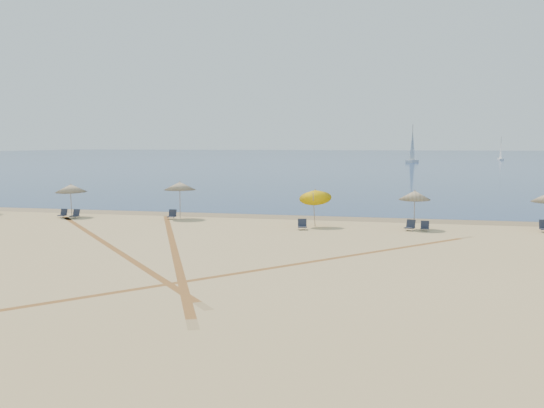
{
  "coord_description": "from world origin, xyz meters",
  "views": [
    {
      "loc": [
        9.32,
        -19.31,
        5.27
      ],
      "look_at": [
        0.0,
        20.0,
        1.3
      ],
      "focal_mm": 41.27,
      "sensor_mm": 36.0,
      "label": 1
    }
  ],
  "objects_px": {
    "chair_2": "(75,214)",
    "chair_4": "(302,225)",
    "chair_1": "(63,214)",
    "chair_3": "(172,215)",
    "chair_6": "(425,227)",
    "umbrella_1": "(71,188)",
    "umbrella_4": "(415,195)",
    "sailboat_1": "(412,151)",
    "sailboat_0": "(501,153)",
    "umbrella_2": "(180,186)",
    "chair_5": "(410,226)",
    "umbrella_3": "(315,194)"
  },
  "relations": [
    {
      "from": "umbrella_4",
      "to": "chair_3",
      "type": "xyz_separation_m",
      "value": [
        -16.42,
        1.29,
        -1.79
      ]
    },
    {
      "from": "umbrella_4",
      "to": "chair_3",
      "type": "distance_m",
      "value": 16.56
    },
    {
      "from": "chair_4",
      "to": "chair_3",
      "type": "bearing_deg",
      "value": 148.91
    },
    {
      "from": "umbrella_1",
      "to": "umbrella_4",
      "type": "distance_m",
      "value": 23.94
    },
    {
      "from": "umbrella_4",
      "to": "chair_1",
      "type": "relative_size",
      "value": 3.98
    },
    {
      "from": "chair_2",
      "to": "chair_3",
      "type": "relative_size",
      "value": 1.01
    },
    {
      "from": "chair_2",
      "to": "sailboat_0",
      "type": "height_order",
      "value": "sailboat_0"
    },
    {
      "from": "chair_6",
      "to": "umbrella_1",
      "type": "bearing_deg",
      "value": 178.59
    },
    {
      "from": "chair_2",
      "to": "chair_3",
      "type": "xyz_separation_m",
      "value": [
        6.73,
        1.26,
        0.01
      ]
    },
    {
      "from": "sailboat_0",
      "to": "umbrella_1",
      "type": "bearing_deg",
      "value": -109.12
    },
    {
      "from": "chair_4",
      "to": "chair_2",
      "type": "bearing_deg",
      "value": 160.28
    },
    {
      "from": "chair_1",
      "to": "sailboat_0",
      "type": "height_order",
      "value": "sailboat_0"
    },
    {
      "from": "umbrella_1",
      "to": "umbrella_3",
      "type": "xyz_separation_m",
      "value": [
        17.82,
        -1.2,
        0.02
      ]
    },
    {
      "from": "umbrella_2",
      "to": "umbrella_3",
      "type": "relative_size",
      "value": 0.97
    },
    {
      "from": "sailboat_1",
      "to": "chair_6",
      "type": "bearing_deg",
      "value": -73.78
    },
    {
      "from": "chair_1",
      "to": "chair_4",
      "type": "bearing_deg",
      "value": -4.91
    },
    {
      "from": "umbrella_2",
      "to": "chair_4",
      "type": "distance_m",
      "value": 10.21
    },
    {
      "from": "chair_1",
      "to": "chair_2",
      "type": "relative_size",
      "value": 0.9
    },
    {
      "from": "chair_3",
      "to": "chair_4",
      "type": "distance_m",
      "value": 10.29
    },
    {
      "from": "umbrella_4",
      "to": "chair_2",
      "type": "relative_size",
      "value": 3.58
    },
    {
      "from": "umbrella_3",
      "to": "chair_5",
      "type": "xyz_separation_m",
      "value": [
        5.88,
        -0.48,
        -1.77
      ]
    },
    {
      "from": "umbrella_3",
      "to": "umbrella_4",
      "type": "xyz_separation_m",
      "value": [
        6.11,
        0.34,
        0.02
      ]
    },
    {
      "from": "chair_1",
      "to": "chair_3",
      "type": "height_order",
      "value": "chair_3"
    },
    {
      "from": "chair_3",
      "to": "sailboat_0",
      "type": "height_order",
      "value": "sailboat_0"
    },
    {
      "from": "chair_6",
      "to": "sailboat_0",
      "type": "xyz_separation_m",
      "value": [
        23.46,
        163.22,
        1.88
      ]
    },
    {
      "from": "chair_6",
      "to": "sailboat_0",
      "type": "bearing_deg",
      "value": 84.21
    },
    {
      "from": "umbrella_2",
      "to": "chair_2",
      "type": "relative_size",
      "value": 3.87
    },
    {
      "from": "umbrella_4",
      "to": "chair_5",
      "type": "distance_m",
      "value": 1.98
    },
    {
      "from": "sailboat_0",
      "to": "sailboat_1",
      "type": "distance_m",
      "value": 40.0
    },
    {
      "from": "chair_2",
      "to": "chair_6",
      "type": "relative_size",
      "value": 1.13
    },
    {
      "from": "umbrella_1",
      "to": "chair_3",
      "type": "relative_size",
      "value": 3.57
    },
    {
      "from": "chair_2",
      "to": "chair_4",
      "type": "xyz_separation_m",
      "value": [
        16.52,
        -1.92,
        0.01
      ]
    },
    {
      "from": "umbrella_2",
      "to": "chair_5",
      "type": "relative_size",
      "value": 3.4
    },
    {
      "from": "umbrella_3",
      "to": "sailboat_0",
      "type": "xyz_separation_m",
      "value": [
        30.21,
        162.8,
        0.09
      ]
    },
    {
      "from": "umbrella_1",
      "to": "chair_4",
      "type": "bearing_deg",
      "value": -9.06
    },
    {
      "from": "chair_3",
      "to": "chair_5",
      "type": "relative_size",
      "value": 0.87
    },
    {
      "from": "chair_1",
      "to": "chair_3",
      "type": "bearing_deg",
      "value": 9.58
    },
    {
      "from": "chair_4",
      "to": "umbrella_4",
      "type": "bearing_deg",
      "value": 2.86
    },
    {
      "from": "chair_1",
      "to": "sailboat_1",
      "type": "height_order",
      "value": "sailboat_1"
    },
    {
      "from": "chair_3",
      "to": "umbrella_4",
      "type": "bearing_deg",
      "value": -8.96
    },
    {
      "from": "chair_4",
      "to": "chair_6",
      "type": "distance_m",
      "value": 7.36
    },
    {
      "from": "umbrella_4",
      "to": "chair_4",
      "type": "relative_size",
      "value": 3.3
    },
    {
      "from": "umbrella_4",
      "to": "sailboat_0",
      "type": "bearing_deg",
      "value": 81.56
    },
    {
      "from": "umbrella_2",
      "to": "umbrella_4",
      "type": "height_order",
      "value": "umbrella_2"
    },
    {
      "from": "chair_4",
      "to": "sailboat_1",
      "type": "height_order",
      "value": "sailboat_1"
    },
    {
      "from": "chair_4",
      "to": "sailboat_1",
      "type": "relative_size",
      "value": 0.07
    },
    {
      "from": "umbrella_1",
      "to": "sailboat_1",
      "type": "relative_size",
      "value": 0.24
    },
    {
      "from": "umbrella_4",
      "to": "sailboat_1",
      "type": "relative_size",
      "value": 0.24
    },
    {
      "from": "umbrella_3",
      "to": "chair_3",
      "type": "bearing_deg",
      "value": 171.05
    },
    {
      "from": "chair_5",
      "to": "chair_6",
      "type": "relative_size",
      "value": 1.29
    }
  ]
}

